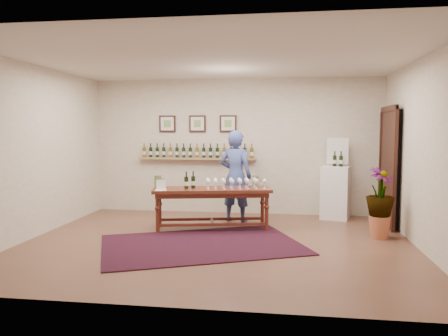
# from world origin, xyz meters

# --- Properties ---
(ground) EXTENTS (6.00, 6.00, 0.00)m
(ground) POSITION_xyz_m (0.00, 0.00, 0.00)
(ground) COLOR brown
(ground) RESTS_ON ground
(room_shell) EXTENTS (6.00, 6.00, 6.00)m
(room_shell) POSITION_xyz_m (2.11, 1.86, 1.12)
(room_shell) COLOR beige
(room_shell) RESTS_ON ground
(rug) EXTENTS (3.48, 2.97, 0.02)m
(rug) POSITION_xyz_m (-0.21, -0.15, 0.01)
(rug) COLOR #440C0D
(rug) RESTS_ON ground
(tasting_table) EXTENTS (2.15, 1.07, 0.73)m
(tasting_table) POSITION_xyz_m (-0.24, 0.94, 0.62)
(tasting_table) COLOR #471911
(tasting_table) RESTS_ON ground
(table_glasses) EXTENTS (1.33, 0.57, 0.18)m
(table_glasses) POSITION_xyz_m (0.11, 0.98, 0.82)
(table_glasses) COLOR white
(table_glasses) RESTS_ON tasting_table
(table_bottles) EXTENTS (0.29, 0.19, 0.29)m
(table_bottles) POSITION_xyz_m (-0.61, 0.84, 0.87)
(table_bottles) COLOR black
(table_bottles) RESTS_ON tasting_table
(pitcher_left) EXTENTS (0.17, 0.17, 0.23)m
(pitcher_left) POSITION_xyz_m (-1.17, 0.80, 0.84)
(pitcher_left) COLOR #657246
(pitcher_left) RESTS_ON tasting_table
(pitcher_right) EXTENTS (0.15, 0.15, 0.21)m
(pitcher_right) POSITION_xyz_m (0.51, 1.25, 0.83)
(pitcher_right) COLOR #657246
(pitcher_right) RESTS_ON tasting_table
(menu_card) EXTENTS (0.23, 0.19, 0.18)m
(menu_card) POSITION_xyz_m (-1.05, 0.57, 0.82)
(menu_card) COLOR silver
(menu_card) RESTS_ON tasting_table
(display_pedestal) EXTENTS (0.64, 0.64, 1.04)m
(display_pedestal) POSITION_xyz_m (2.03, 2.19, 0.52)
(display_pedestal) COLOR white
(display_pedestal) RESTS_ON ground
(pedestal_bottles) EXTENTS (0.31, 0.15, 0.30)m
(pedestal_bottles) POSITION_xyz_m (2.05, 2.15, 1.19)
(pedestal_bottles) COLOR black
(pedestal_bottles) RESTS_ON display_pedestal
(info_sign) EXTENTS (0.41, 0.13, 0.58)m
(info_sign) POSITION_xyz_m (2.06, 2.31, 1.33)
(info_sign) COLOR silver
(info_sign) RESTS_ON display_pedestal
(potted_plant) EXTENTS (0.74, 0.74, 0.99)m
(potted_plant) POSITION_xyz_m (2.56, 0.67, 0.58)
(potted_plant) COLOR #B35E3B
(potted_plant) RESTS_ON ground
(person) EXTENTS (0.73, 0.58, 1.74)m
(person) POSITION_xyz_m (0.11, 1.63, 0.87)
(person) COLOR #3A4A8B
(person) RESTS_ON ground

